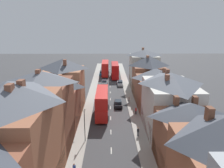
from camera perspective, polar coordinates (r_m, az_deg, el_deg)
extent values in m
cube|color=#A8A399|center=(58.68, -5.44, -3.29)|extent=(2.20, 104.00, 0.14)
cube|color=#A8A399|center=(58.72, 4.55, -3.25)|extent=(2.20, 104.00, 0.14)
cube|color=silver|center=(34.81, -0.21, -16.99)|extent=(0.14, 1.80, 0.01)
cube|color=silver|center=(40.02, -0.29, -12.43)|extent=(0.14, 1.80, 0.01)
cube|color=silver|center=(45.43, -0.35, -8.93)|extent=(0.14, 1.80, 0.01)
cube|color=silver|center=(50.97, -0.40, -6.19)|extent=(0.14, 1.80, 0.01)
cube|color=silver|center=(56.60, -0.43, -3.98)|extent=(0.14, 1.80, 0.01)
cube|color=silver|center=(62.30, -0.46, -2.18)|extent=(0.14, 1.80, 0.01)
cube|color=silver|center=(68.06, -0.49, -0.68)|extent=(0.14, 1.80, 0.01)
cube|color=silver|center=(73.85, -0.51, 0.58)|extent=(0.14, 1.80, 0.01)
cube|color=silver|center=(79.67, -0.53, 1.66)|extent=(0.14, 1.80, 0.01)
cube|color=silver|center=(85.52, -0.54, 2.59)|extent=(0.14, 1.80, 0.01)
cube|color=silver|center=(91.39, -0.56, 3.41)|extent=(0.14, 1.80, 0.01)
cube|color=silver|center=(97.27, -0.57, 4.12)|extent=(0.14, 1.80, 0.01)
cube|color=silver|center=(103.17, -0.58, 4.75)|extent=(0.14, 1.80, 0.01)
cube|color=#A36042|center=(26.26, -23.83, -15.84)|extent=(8.00, 11.42, 11.11)
pyramid|color=#565B66|center=(23.71, -25.51, -1.85)|extent=(8.00, 11.42, 2.15)
cube|color=brown|center=(22.43, -25.16, -1.31)|extent=(0.60, 0.90, 1.06)
cube|color=brown|center=(23.65, -22.63, -0.25)|extent=(0.60, 0.90, 1.05)
cube|color=brown|center=(34.82, -17.44, -7.96)|extent=(8.00, 8.71, 10.55)
cube|color=maroon|center=(35.50, -10.68, -13.61)|extent=(0.12, 8.01, 3.20)
pyramid|color=#565B66|center=(32.99, -18.26, 1.87)|extent=(8.00, 8.71, 1.66)
cube|color=brown|center=(32.54, -18.71, 2.66)|extent=(0.60, 0.90, 1.11)
cube|color=brown|center=(42.81, -14.18, -5.62)|extent=(8.00, 7.85, 7.39)
cube|color=black|center=(42.85, -8.82, -8.32)|extent=(0.12, 7.22, 3.20)
pyramid|color=#474C56|center=(41.35, -14.63, 0.88)|extent=(8.00, 7.85, 2.61)
cube|color=#99664C|center=(39.58, -13.36, 1.41)|extent=(0.60, 0.90, 1.43)
cube|color=#99664C|center=(39.36, -14.83, 0.95)|extent=(0.60, 0.90, 1.06)
cube|color=#B2704C|center=(50.00, -12.18, -1.31)|extent=(8.00, 8.33, 9.35)
cube|color=maroon|center=(50.31, -7.57, -4.67)|extent=(0.12, 7.66, 3.20)
pyramid|color=#474C56|center=(48.72, -12.55, 5.22)|extent=(8.00, 8.33, 2.20)
cube|color=brown|center=(46.44, -12.23, 5.53)|extent=(0.60, 0.90, 1.22)
cube|color=brown|center=(22.81, 24.11, -7.21)|extent=(0.60, 0.90, 1.38)
cube|color=brown|center=(31.59, 19.29, -14.00)|extent=(8.00, 7.85, 7.17)
cube|color=olive|center=(31.53, 11.88, -17.67)|extent=(0.12, 7.22, 3.20)
pyramid|color=#474C56|center=(29.73, 20.04, -6.37)|extent=(8.00, 7.85, 1.83)
cube|color=brown|center=(31.82, 20.87, -3.98)|extent=(0.60, 0.90, 1.11)
cube|color=brown|center=(30.73, 16.42, -4.15)|extent=(0.60, 0.90, 1.22)
cube|color=silver|center=(39.73, 14.66, -6.11)|extent=(8.00, 11.88, 8.92)
cube|color=maroon|center=(40.00, 8.85, -10.09)|extent=(0.12, 10.93, 3.20)
pyramid|color=#565B66|center=(38.16, 15.20, 1.47)|extent=(8.00, 11.88, 1.87)
cube|color=brown|center=(39.37, 14.25, 2.89)|extent=(0.60, 0.90, 1.26)
cube|color=brown|center=(36.23, 14.22, 1.65)|extent=(0.60, 0.90, 1.01)
cube|color=brown|center=(50.78, 11.19, -2.33)|extent=(8.00, 11.57, 7.10)
cube|color=olive|center=(50.74, 6.71, -4.47)|extent=(0.12, 10.65, 3.20)
pyramid|color=#565B66|center=(49.62, 11.46, 2.77)|extent=(8.00, 11.57, 2.15)
cube|color=brown|center=(48.84, 13.49, 3.28)|extent=(0.60, 0.90, 1.36)
cube|color=brown|center=(59.62, 9.39, 0.86)|extent=(8.00, 7.42, 8.11)
cube|color=#1E5133|center=(59.70, 5.57, -1.43)|extent=(0.12, 6.82, 3.20)
pyramid|color=#474C56|center=(58.55, 9.62, 5.98)|extent=(8.00, 7.42, 2.67)
cube|color=#99664C|center=(58.24, 9.29, 6.69)|extent=(0.60, 0.90, 1.48)
cube|color=#BCB7A8|center=(67.22, 8.25, 3.28)|extent=(8.00, 8.81, 9.84)
cube|color=olive|center=(67.48, 4.83, 0.53)|extent=(0.12, 8.10, 3.20)
pyramid|color=#474C56|center=(66.30, 8.43, 8.15)|extent=(8.00, 8.81, 1.66)
cube|color=#99664C|center=(68.81, 8.09, 8.93)|extent=(0.60, 0.90, 1.24)
cube|color=#B70F0F|center=(79.10, 0.78, 2.78)|extent=(2.44, 10.80, 2.50)
cube|color=#B70F0F|center=(78.62, 0.78, 4.49)|extent=(2.44, 10.58, 2.30)
cube|color=#B70F0F|center=(78.41, 0.79, 5.35)|extent=(2.39, 10.37, 0.10)
cube|color=#28333D|center=(84.29, 0.68, 3.69)|extent=(2.20, 0.10, 1.20)
cube|color=#28333D|center=(83.87, 0.69, 5.23)|extent=(2.20, 0.10, 1.10)
cube|color=#28333D|center=(79.02, -0.09, 2.96)|extent=(0.06, 9.18, 0.90)
cube|color=#28333D|center=(78.58, -0.09, 4.56)|extent=(0.06, 9.18, 0.90)
cube|color=yellow|center=(83.73, 0.69, 5.77)|extent=(1.34, 0.08, 0.32)
cylinder|color=black|center=(82.59, -0.13, 2.50)|extent=(0.30, 1.00, 1.00)
cylinder|color=black|center=(82.65, 1.56, 2.50)|extent=(0.30, 1.00, 1.00)
cylinder|color=black|center=(76.44, -0.08, 1.46)|extent=(0.30, 1.00, 1.00)
cylinder|color=black|center=(76.50, 1.74, 1.47)|extent=(0.30, 1.00, 1.00)
cube|color=red|center=(46.63, -2.59, -6.11)|extent=(2.44, 10.80, 2.50)
cube|color=red|center=(45.82, -2.63, -3.31)|extent=(2.44, 10.58, 2.30)
cube|color=red|center=(45.45, -2.65, -1.87)|extent=(2.39, 10.37, 0.10)
cube|color=#28333D|center=(51.59, -2.41, -3.75)|extent=(2.20, 0.10, 1.20)
cube|color=#28333D|center=(50.89, -2.44, -1.30)|extent=(2.20, 0.10, 1.10)
cube|color=#28333D|center=(46.59, -4.07, -5.82)|extent=(0.06, 9.18, 0.90)
cube|color=#28333D|center=(45.84, -4.12, -3.19)|extent=(0.06, 9.18, 0.90)
cube|color=yellow|center=(50.67, -2.45, -0.43)|extent=(1.34, 0.08, 0.32)
cylinder|color=black|center=(50.22, -3.86, -5.95)|extent=(0.30, 1.00, 1.00)
cylinder|color=black|center=(50.14, -1.06, -5.95)|extent=(0.30, 1.00, 1.00)
cylinder|color=black|center=(44.39, -4.29, -8.88)|extent=(0.30, 1.00, 1.00)
cylinder|color=black|center=(44.30, -1.10, -8.88)|extent=(0.30, 1.00, 1.00)
cube|color=red|center=(83.10, -1.78, 3.38)|extent=(2.44, 10.80, 2.50)
cube|color=red|center=(82.65, -1.80, 5.01)|extent=(2.44, 10.58, 2.30)
cube|color=red|center=(82.45, -1.80, 5.83)|extent=(2.39, 10.37, 0.10)
cube|color=#28333D|center=(88.31, -1.72, 4.21)|extent=(2.20, 0.10, 1.20)
cube|color=#28333D|center=(87.90, -1.74, 5.68)|extent=(2.20, 0.10, 1.10)
cube|color=#28333D|center=(83.08, -2.61, 3.54)|extent=(0.06, 9.18, 0.90)
cube|color=#28333D|center=(82.66, -2.62, 5.07)|extent=(0.06, 9.18, 0.90)
cube|color=yellow|center=(87.78, -1.74, 6.20)|extent=(1.34, 0.08, 0.32)
cylinder|color=black|center=(86.64, -2.55, 3.08)|extent=(0.30, 1.00, 1.00)
cylinder|color=black|center=(86.60, -0.93, 3.09)|extent=(0.30, 1.00, 1.00)
cylinder|color=black|center=(80.48, -2.68, 2.14)|extent=(0.30, 1.00, 1.00)
cylinder|color=black|center=(80.43, -0.94, 2.15)|extent=(0.30, 1.00, 1.00)
cube|color=#B7BABF|center=(70.11, -1.97, 0.35)|extent=(1.70, 4.47, 0.74)
cube|color=#28333D|center=(69.73, -1.98, 0.84)|extent=(1.46, 2.24, 0.60)
cylinder|color=black|center=(71.57, -2.62, 0.35)|extent=(0.20, 0.62, 0.62)
cylinder|color=black|center=(71.53, -1.26, 0.35)|extent=(0.20, 0.62, 0.62)
cylinder|color=black|center=(68.89, -2.70, -0.24)|extent=(0.20, 0.62, 0.62)
cylinder|color=black|center=(68.86, -1.28, -0.24)|extent=(0.20, 0.62, 0.62)
cube|color=black|center=(51.44, 1.61, -5.22)|extent=(1.70, 4.40, 0.68)
cube|color=#28333D|center=(51.01, 1.63, -4.63)|extent=(1.46, 2.20, 0.60)
cylinder|color=black|center=(52.81, 0.62, -5.06)|extent=(0.20, 0.62, 0.62)
cylinder|color=black|center=(52.87, 2.47, -5.05)|extent=(0.20, 0.62, 0.62)
cylinder|color=black|center=(50.26, 0.70, -6.13)|extent=(0.20, 0.62, 0.62)
cylinder|color=black|center=(50.33, 2.64, -6.11)|extent=(0.20, 0.62, 0.62)
cube|color=#B7BABF|center=(68.99, 2.08, 0.11)|extent=(1.70, 4.23, 0.74)
cube|color=#28333D|center=(68.61, 2.10, 0.60)|extent=(1.46, 2.12, 0.60)
cylinder|color=black|center=(70.31, 1.34, 0.09)|extent=(0.20, 0.62, 0.62)
cylinder|color=black|center=(70.39, 2.72, 0.09)|extent=(0.20, 0.62, 0.62)
cylinder|color=black|center=(67.78, 1.42, -0.48)|extent=(0.20, 0.62, 0.62)
cylinder|color=black|center=(67.87, 2.85, -0.48)|extent=(0.20, 0.62, 0.62)
cube|color=#236093|center=(83.73, -2.66, 2.79)|extent=(1.70, 4.27, 0.77)
cube|color=#28333D|center=(83.38, -2.67, 3.22)|extent=(1.46, 2.13, 0.60)
cylinder|color=black|center=(85.13, -3.20, 2.72)|extent=(0.20, 0.62, 0.62)
cylinder|color=black|center=(85.08, -2.06, 2.73)|extent=(0.20, 0.62, 0.62)
cylinder|color=black|center=(82.55, -3.28, 2.33)|extent=(0.20, 0.62, 0.62)
cylinder|color=black|center=(82.49, -2.10, 2.34)|extent=(0.20, 0.62, 0.62)
cube|color=#2D4C9E|center=(29.72, -9.86, -20.63)|extent=(0.36, 0.22, 0.54)
sphere|color=#9E7051|center=(29.50, -9.89, -20.01)|extent=(0.22, 0.22, 0.22)
cylinder|color=#23232D|center=(38.45, 6.64, -12.82)|extent=(0.14, 0.14, 0.84)
cylinder|color=#23232D|center=(38.47, 6.92, -12.82)|extent=(0.14, 0.14, 0.84)
cube|color=black|center=(38.15, 6.81, -11.90)|extent=(0.36, 0.22, 0.54)
sphere|color=tan|center=(37.97, 6.83, -11.38)|extent=(0.22, 0.22, 0.22)
cylinder|color=#23232D|center=(47.03, 6.13, -7.42)|extent=(0.14, 0.14, 0.84)
cylinder|color=#23232D|center=(47.05, 6.35, -7.42)|extent=(0.14, 0.14, 0.84)
cube|color=red|center=(46.78, 6.27, -6.64)|extent=(0.36, 0.22, 0.54)
sphere|color=#9E7051|center=(46.64, 6.28, -6.20)|extent=(0.22, 0.22, 0.22)
cylinder|color=gray|center=(53.23, 4.38, -4.65)|extent=(0.14, 0.14, 0.84)
cylinder|color=gray|center=(53.25, 4.57, -4.65)|extent=(0.14, 0.14, 0.84)
cube|color=silver|center=(53.01, 4.49, -3.95)|extent=(0.36, 0.22, 0.54)
sphere|color=brown|center=(52.89, 4.50, -3.55)|extent=(0.22, 0.22, 0.22)
cylinder|color=black|center=(36.05, -7.15, -10.93)|extent=(0.12, 0.12, 5.50)
cylinder|color=black|center=(35.39, -7.21, -6.75)|extent=(0.08, 0.90, 0.08)
cube|color=beige|center=(35.84, -7.13, -6.61)|extent=(0.20, 0.32, 0.20)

